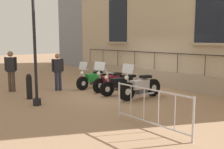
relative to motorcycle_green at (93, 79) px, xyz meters
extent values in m
plane|color=#9E7A5B|center=(-0.32, 1.42, -0.41)|extent=(60.00, 60.00, 0.00)
cube|color=tan|center=(-3.11, 1.42, 3.31)|extent=(0.60, 12.92, 7.45)
cube|color=gray|center=(-2.73, 1.42, -0.02)|extent=(0.20, 12.92, 0.78)
cube|color=black|center=(-2.79, 4.26, 2.93)|extent=(0.06, 1.47, 2.40)
cube|color=tan|center=(-2.71, 4.26, 1.68)|extent=(0.24, 1.67, 0.10)
cube|color=black|center=(-2.79, -1.42, 2.93)|extent=(0.06, 1.47, 2.40)
cube|color=tan|center=(-2.71, -1.42, 1.68)|extent=(0.24, 1.67, 0.10)
cube|color=black|center=(-2.69, 1.42, 1.24)|extent=(0.03, 10.85, 0.03)
cylinder|color=black|center=(-2.69, -4.01, 0.80)|extent=(0.02, 0.02, 0.87)
cylinder|color=black|center=(-2.69, -2.65, 0.80)|extent=(0.02, 0.02, 0.87)
cylinder|color=black|center=(-2.69, -1.29, 0.80)|extent=(0.02, 0.02, 0.87)
cylinder|color=black|center=(-2.69, 0.06, 0.80)|extent=(0.02, 0.02, 0.87)
cylinder|color=black|center=(-2.69, 1.42, 0.80)|extent=(0.02, 0.02, 0.87)
cylinder|color=black|center=(-2.69, 2.78, 0.80)|extent=(0.02, 0.02, 0.87)
cylinder|color=black|center=(-2.69, 4.13, 0.80)|extent=(0.02, 0.02, 0.87)
cylinder|color=black|center=(0.66, 0.06, -0.11)|extent=(0.63, 0.19, 0.62)
cylinder|color=silver|center=(0.66, 0.06, -0.11)|extent=(0.23, 0.17, 0.22)
cylinder|color=black|center=(-0.72, -0.07, -0.11)|extent=(0.63, 0.19, 0.62)
cylinder|color=silver|center=(-0.72, -0.07, -0.11)|extent=(0.23, 0.17, 0.22)
cube|color=#1E842D|center=(0.02, 0.00, 0.10)|extent=(0.79, 0.33, 0.34)
cube|color=#4C4C51|center=(-0.08, -0.01, -0.14)|extent=(0.48, 0.25, 0.22)
cube|color=black|center=(-0.30, -0.03, 0.31)|extent=(0.45, 0.28, 0.10)
cylinder|color=silver|center=(0.61, 0.06, 0.22)|extent=(0.16, 0.08, 0.65)
cylinder|color=silver|center=(0.56, 0.05, 0.54)|extent=(0.09, 0.57, 0.04)
sphere|color=white|center=(0.68, 0.06, 0.36)|extent=(0.16, 0.16, 0.16)
cylinder|color=silver|center=(-0.24, 0.12, -0.24)|extent=(0.70, 0.15, 0.08)
cube|color=silver|center=(0.62, 0.06, 0.69)|extent=(0.17, 0.48, 0.36)
cylinder|color=black|center=(0.47, 1.05, -0.10)|extent=(0.64, 0.21, 0.63)
cylinder|color=silver|center=(0.47, 1.05, -0.10)|extent=(0.24, 0.18, 0.22)
cylinder|color=black|center=(-0.95, 0.87, -0.10)|extent=(0.64, 0.21, 0.63)
cylinder|color=silver|center=(-0.95, 0.87, -0.10)|extent=(0.24, 0.18, 0.22)
cube|color=maroon|center=(-0.19, 0.97, 0.10)|extent=(1.02, 0.46, 0.32)
cube|color=#4C4C51|center=(-0.29, 0.95, -0.13)|extent=(0.62, 0.34, 0.22)
cube|color=black|center=(-0.58, 0.92, 0.30)|extent=(0.59, 0.37, 0.10)
cylinder|color=silver|center=(0.42, 1.04, 0.25)|extent=(0.17, 0.08, 0.71)
cylinder|color=silver|center=(0.37, 1.04, 0.60)|extent=(0.13, 0.74, 0.04)
sphere|color=white|center=(0.49, 1.05, 0.42)|extent=(0.16, 0.16, 0.16)
cylinder|color=silver|center=(-0.51, 1.11, -0.24)|extent=(0.89, 0.19, 0.08)
cube|color=silver|center=(0.43, 1.05, 0.75)|extent=(0.20, 0.62, 0.36)
cylinder|color=black|center=(0.65, 1.81, -0.11)|extent=(0.62, 0.23, 0.61)
cylinder|color=silver|center=(0.65, 1.81, -0.11)|extent=(0.24, 0.17, 0.21)
cylinder|color=black|center=(-0.81, 2.11, -0.11)|extent=(0.62, 0.23, 0.61)
cylinder|color=silver|center=(-0.81, 2.11, -0.11)|extent=(0.24, 0.17, 0.21)
cube|color=black|center=(-0.03, 1.95, 0.11)|extent=(0.95, 0.48, 0.37)
cube|color=#4C4C51|center=(-0.13, 1.97, -0.14)|extent=(0.58, 0.34, 0.21)
cube|color=black|center=(-0.39, 2.03, 0.34)|extent=(0.55, 0.36, 0.10)
cylinder|color=silver|center=(0.60, 1.82, 0.22)|extent=(0.17, 0.09, 0.67)
cylinder|color=silver|center=(0.56, 1.83, 0.55)|extent=(0.17, 0.64, 0.04)
sphere|color=white|center=(0.67, 1.80, 0.37)|extent=(0.16, 0.16, 0.16)
cylinder|color=silver|center=(-0.27, 2.17, -0.25)|extent=(0.82, 0.25, 0.08)
cylinder|color=black|center=(0.56, 2.88, -0.06)|extent=(0.72, 0.17, 0.71)
cylinder|color=silver|center=(0.56, 2.88, -0.06)|extent=(0.26, 0.16, 0.25)
cylinder|color=black|center=(-0.79, 2.99, -0.06)|extent=(0.72, 0.17, 0.71)
cylinder|color=silver|center=(-0.79, 2.99, -0.06)|extent=(0.26, 0.16, 0.25)
cube|color=#B2B2BC|center=(-0.07, 2.93, 0.15)|extent=(0.77, 0.39, 0.34)
cube|color=#4C4C51|center=(-0.17, 2.94, -0.10)|extent=(0.47, 0.30, 0.25)
cube|color=black|center=(-0.38, 2.95, 0.42)|extent=(0.44, 0.33, 0.10)
cylinder|color=silver|center=(0.51, 2.88, 0.29)|extent=(0.16, 0.07, 0.72)
cylinder|color=silver|center=(0.46, 2.89, 0.65)|extent=(0.09, 0.74, 0.04)
sphere|color=white|center=(0.58, 2.88, 0.47)|extent=(0.16, 0.16, 0.16)
cylinder|color=silver|center=(-0.29, 3.13, -0.22)|extent=(0.68, 0.13, 0.08)
cube|color=silver|center=(0.52, 2.88, 0.80)|extent=(0.17, 0.61, 0.36)
cylinder|color=black|center=(3.40, 1.31, -0.29)|extent=(0.28, 0.28, 0.24)
cylinder|color=black|center=(3.40, 1.31, 1.75)|extent=(0.10, 0.10, 4.34)
cylinder|color=#B7B7BF|center=(2.15, 4.21, 0.11)|extent=(0.05, 0.05, 1.05)
cylinder|color=#B7B7BF|center=(2.16, 6.67, 0.11)|extent=(0.05, 0.05, 1.05)
cylinder|color=#B7B7BF|center=(2.16, 5.44, 0.61)|extent=(0.05, 2.46, 0.04)
cylinder|color=#B7B7BF|center=(2.16, 5.44, -0.26)|extent=(0.05, 2.46, 0.04)
cylinder|color=#B7B7BF|center=(2.15, 4.71, 0.19)|extent=(0.02, 0.02, 0.87)
cylinder|color=#B7B7BF|center=(2.15, 5.20, 0.19)|extent=(0.02, 0.02, 0.87)
cylinder|color=#B7B7BF|center=(2.16, 5.69, 0.19)|extent=(0.02, 0.02, 0.87)
cylinder|color=#B7B7BF|center=(2.16, 6.18, 0.19)|extent=(0.02, 0.02, 0.87)
cylinder|color=black|center=(3.20, 0.19, 0.00)|extent=(0.22, 0.22, 0.83)
sphere|color=black|center=(3.20, 0.19, 0.47)|extent=(0.20, 0.20, 0.20)
cylinder|color=#47382D|center=(3.29, -1.72, 0.03)|extent=(0.14, 0.14, 0.89)
cylinder|color=#47382D|center=(3.16, -1.63, 0.03)|extent=(0.14, 0.14, 0.89)
cube|color=black|center=(3.22, -1.67, 0.78)|extent=(0.42, 0.39, 0.63)
sphere|color=#8C664C|center=(3.22, -1.67, 1.25)|extent=(0.24, 0.24, 0.24)
cylinder|color=black|center=(3.40, -1.80, 0.82)|extent=(0.09, 0.09, 0.60)
cylinder|color=black|center=(3.04, -1.55, 0.82)|extent=(0.09, 0.09, 0.60)
cylinder|color=#23283D|center=(1.62, -0.60, 0.00)|extent=(0.14, 0.14, 0.83)
cylinder|color=#23283D|center=(1.47, -0.54, 0.00)|extent=(0.14, 0.14, 0.83)
cube|color=black|center=(1.54, -0.57, 0.70)|extent=(0.41, 0.33, 0.59)
sphere|color=#8C664C|center=(1.54, -0.57, 1.14)|extent=(0.22, 0.22, 0.22)
cylinder|color=black|center=(1.75, -0.65, 0.73)|extent=(0.09, 0.09, 0.56)
cylinder|color=black|center=(1.34, -0.49, 0.73)|extent=(0.09, 0.09, 0.56)
cube|color=gray|center=(-6.86, -7.75, 4.53)|extent=(4.46, 7.72, 9.90)
camera|label=1|loc=(7.06, 9.67, 1.88)|focal=41.16mm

